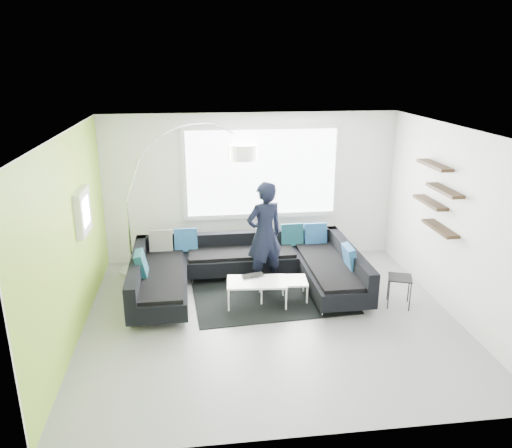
# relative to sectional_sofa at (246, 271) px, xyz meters

# --- Properties ---
(ground) EXTENTS (5.50, 5.50, 0.00)m
(ground) POSITION_rel_sectional_sofa_xyz_m (0.26, -0.98, -0.35)
(ground) COLOR gray
(ground) RESTS_ON ground
(room_shell) EXTENTS (5.54, 5.04, 2.82)m
(room_shell) POSITION_rel_sectional_sofa_xyz_m (0.30, -0.77, 1.46)
(room_shell) COLOR silver
(room_shell) RESTS_ON ground
(sectional_sofa) EXTENTS (3.75, 2.35, 0.80)m
(sectional_sofa) POSITION_rel_sectional_sofa_xyz_m (0.00, 0.00, 0.00)
(sectional_sofa) COLOR black
(sectional_sofa) RESTS_ON ground
(rug) EXTENTS (2.64, 1.99, 0.01)m
(rug) POSITION_rel_sectional_sofa_xyz_m (0.39, -0.20, -0.35)
(rug) COLOR black
(rug) RESTS_ON ground
(coffee_table) EXTENTS (1.25, 0.79, 0.39)m
(coffee_table) POSITION_rel_sectional_sofa_xyz_m (0.34, -0.42, -0.16)
(coffee_table) COLOR silver
(coffee_table) RESTS_ON ground
(arc_lamp) EXTENTS (2.63, 1.41, 2.66)m
(arc_lamp) POSITION_rel_sectional_sofa_xyz_m (-1.99, 1.03, 0.98)
(arc_lamp) COLOR white
(arc_lamp) RESTS_ON ground
(side_table) EXTENTS (0.45, 0.45, 0.49)m
(side_table) POSITION_rel_sectional_sofa_xyz_m (2.32, -0.82, -0.11)
(side_table) COLOR black
(side_table) RESTS_ON ground
(person) EXTENTS (0.96, 0.88, 1.82)m
(person) POSITION_rel_sectional_sofa_xyz_m (0.34, 0.22, 0.56)
(person) COLOR black
(person) RESTS_ON ground
(laptop) EXTENTS (0.49, 0.42, 0.03)m
(laptop) POSITION_rel_sectional_sofa_xyz_m (0.09, -0.35, 0.05)
(laptop) COLOR black
(laptop) RESTS_ON coffee_table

